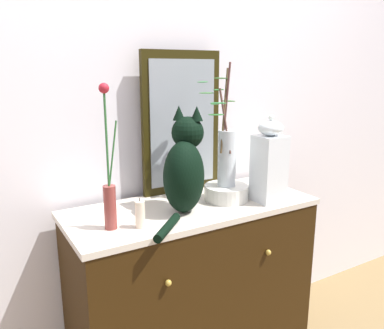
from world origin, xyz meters
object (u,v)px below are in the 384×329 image
bowl_porcelain (226,193)px  candle_pillar (140,214)px  cat_sitting (184,168)px  mirror_leaning (182,123)px  jar_lidded_porcelain (269,163)px  vase_glass_clear (226,152)px  vase_slim_green (109,191)px  sideboard (192,292)px

bowl_porcelain → candle_pillar: (-0.46, -0.10, 0.02)m
cat_sitting → candle_pillar: (-0.23, -0.07, -0.13)m
mirror_leaning → jar_lidded_porcelain: mirror_leaning is taller
cat_sitting → vase_glass_clear: (0.23, 0.03, 0.03)m
bowl_porcelain → cat_sitting: bearing=-173.2°
vase_slim_green → bowl_porcelain: size_ratio=2.68×
sideboard → bowl_porcelain: bowl_porcelain is taller
candle_pillar → bowl_porcelain: bearing=12.0°
bowl_porcelain → sideboard: bearing=173.9°
sideboard → candle_pillar: candle_pillar is taller
vase_slim_green → vase_glass_clear: size_ratio=0.99×
sideboard → mirror_leaning: mirror_leaning is taller
jar_lidded_porcelain → cat_sitting: bearing=168.5°
mirror_leaning → vase_slim_green: bearing=-149.1°
bowl_porcelain → vase_glass_clear: 0.18m
vase_glass_clear → jar_lidded_porcelain: bearing=-35.2°
jar_lidded_porcelain → bowl_porcelain: bearing=145.0°
sideboard → vase_glass_clear: 0.66m
vase_glass_clear → cat_sitting: bearing=-172.4°
cat_sitting → bowl_porcelain: (0.23, 0.03, -0.15)m
mirror_leaning → vase_slim_green: size_ratio=1.24×
bowl_porcelain → vase_slim_green: bearing=-174.9°
vase_slim_green → bowl_porcelain: 0.57m
sideboard → vase_slim_green: size_ratio=2.05×
cat_sitting → jar_lidded_porcelain: cat_sitting is taller
mirror_leaning → cat_sitting: 0.31m
cat_sitting → candle_pillar: 0.27m
bowl_porcelain → mirror_leaning: bearing=114.7°
mirror_leaning → bowl_porcelain: bearing=-65.3°
sideboard → vase_slim_green: 0.69m
sideboard → candle_pillar: bearing=-158.4°
sideboard → jar_lidded_porcelain: (0.32, -0.12, 0.59)m
sideboard → vase_glass_clear: (0.16, -0.01, 0.64)m
cat_sitting → vase_glass_clear: 0.23m
mirror_leaning → cat_sitting: (-0.13, -0.25, -0.14)m
sideboard → jar_lidded_porcelain: size_ratio=2.82×
sideboard → candle_pillar: (-0.29, -0.12, 0.47)m
cat_sitting → candle_pillar: bearing=-163.0°
sideboard → cat_sitting: cat_sitting is taller
bowl_porcelain → vase_glass_clear: bearing=135.0°
sideboard → jar_lidded_porcelain: jar_lidded_porcelain is taller
sideboard → vase_slim_green: vase_slim_green is taller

